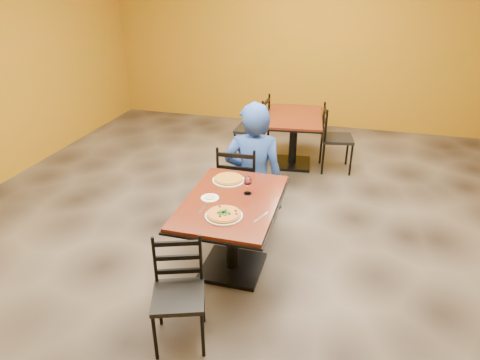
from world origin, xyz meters
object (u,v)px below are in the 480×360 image
(table_second, at_px, (294,129))
(side_plate, at_px, (210,198))
(wine_glass, at_px, (248,185))
(table_main, at_px, (232,219))
(diner, at_px, (254,163))
(plate_main, at_px, (224,216))
(pizza_far, at_px, (229,179))
(chair_main_far, at_px, (240,183))
(pizza_main, at_px, (224,214))
(chair_second_left, at_px, (252,129))
(plate_far, at_px, (229,180))
(chair_second_right, at_px, (337,139))
(chair_main_near, at_px, (178,297))

(table_second, xyz_separation_m, side_plate, (-0.35, -2.61, 0.20))
(table_second, bearing_deg, wine_glass, -91.35)
(table_main, distance_m, diner, 0.99)
(plate_main, distance_m, pizza_far, 0.66)
(table_second, xyz_separation_m, chair_main_far, (-0.33, -1.69, -0.08))
(table_main, height_order, pizza_main, pizza_main)
(table_main, relative_size, table_second, 0.99)
(chair_second_left, relative_size, pizza_main, 3.45)
(plate_main, xyz_separation_m, side_plate, (-0.21, 0.25, 0.00))
(table_main, height_order, plate_far, plate_far)
(plate_main, bearing_deg, chair_main_far, 99.02)
(table_main, distance_m, chair_second_right, 2.69)
(chair_main_far, relative_size, plate_far, 3.03)
(chair_second_left, bearing_deg, diner, 15.84)
(chair_main_near, distance_m, pizza_main, 0.75)
(chair_main_far, bearing_deg, table_main, 98.30)
(side_plate, bearing_deg, pizza_far, 81.96)
(side_plate, bearing_deg, diner, 81.58)
(wine_glass, bearing_deg, side_plate, -148.85)
(table_second, distance_m, pizza_main, 2.87)
(chair_second_right, bearing_deg, chair_second_left, 80.09)
(table_second, relative_size, plate_far, 3.99)
(plate_main, bearing_deg, table_main, 93.16)
(pizza_main, bearing_deg, diner, 92.56)
(chair_main_near, bearing_deg, side_plate, 73.80)
(table_second, xyz_separation_m, pizza_main, (-0.15, -2.86, 0.22))
(chair_main_near, relative_size, wine_glass, 4.61)
(chair_main_near, height_order, chair_second_left, chair_second_left)
(chair_main_far, distance_m, chair_second_right, 1.94)
(pizza_main, height_order, side_plate, pizza_main)
(chair_main_near, relative_size, chair_second_left, 0.85)
(side_plate, bearing_deg, chair_main_near, -86.51)
(side_plate, bearing_deg, table_second, 82.27)
(diner, distance_m, pizza_main, 1.27)
(plate_far, bearing_deg, chair_main_near, -90.00)
(plate_main, height_order, pizza_far, pizza_far)
(table_second, xyz_separation_m, plate_far, (-0.30, -2.22, 0.20))
(table_main, relative_size, plate_far, 3.97)
(table_main, bearing_deg, table_second, 86.39)
(chair_main_near, relative_size, pizza_main, 2.92)
(chair_main_far, bearing_deg, chair_main_near, 88.46)
(chair_second_left, xyz_separation_m, chair_second_right, (1.22, 0.00, -0.03))
(chair_second_left, xyz_separation_m, diner, (0.41, -1.59, 0.19))
(chair_main_far, bearing_deg, wine_glass, 107.93)
(chair_main_far, height_order, plate_far, chair_main_far)
(chair_second_left, distance_m, side_plate, 2.63)
(chair_second_right, bearing_deg, pizza_far, 147.80)
(plate_main, xyz_separation_m, plate_far, (-0.15, 0.64, 0.00))
(chair_second_left, bearing_deg, table_main, 11.35)
(chair_main_near, bearing_deg, chair_main_far, 71.36)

